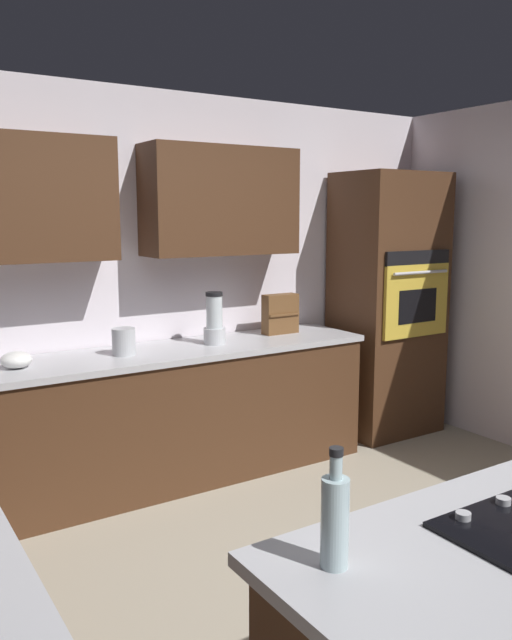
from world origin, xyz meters
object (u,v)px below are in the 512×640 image
(spice_rack, at_px, (280,314))
(oil_bottle, at_px, (335,519))
(kettle, at_px, (124,342))
(blender, at_px, (214,322))
(wall_oven, at_px, (387,305))
(mixing_bowl, at_px, (16,360))

(spice_rack, distance_m, oil_bottle, 3.20)
(kettle, bearing_deg, spice_rack, -176.39)
(blender, bearing_deg, kettle, 0.00)
(wall_oven, height_order, blender, wall_oven)
(wall_oven, relative_size, mixing_bowl, 12.02)
(wall_oven, bearing_deg, blender, -0.19)
(wall_oven, xyz_separation_m, mixing_bowl, (2.90, -0.01, -0.10))
(blender, bearing_deg, oil_bottle, 67.01)
(wall_oven, bearing_deg, spice_rack, -4.80)
(spice_rack, bearing_deg, mixing_bowl, 2.38)
(spice_rack, bearing_deg, blender, 7.49)
(blender, relative_size, spice_rack, 1.21)
(blender, bearing_deg, wall_oven, 179.81)
(mixing_bowl, height_order, oil_bottle, oil_bottle)
(blender, xyz_separation_m, oil_bottle, (1.11, 2.62, -0.03))
(mixing_bowl, bearing_deg, blender, -180.00)
(blender, bearing_deg, spice_rack, -172.51)
(mixing_bowl, height_order, spice_rack, spice_rack)
(blender, height_order, mixing_bowl, blender)
(wall_oven, relative_size, oil_bottle, 6.73)
(kettle, relative_size, oil_bottle, 0.55)
(oil_bottle, bearing_deg, wall_oven, -136.01)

